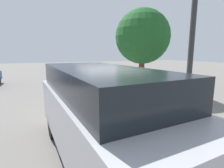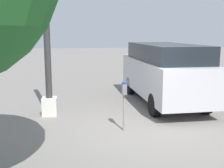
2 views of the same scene
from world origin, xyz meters
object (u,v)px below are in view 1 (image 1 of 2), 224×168
Objects in this scene: parking_meter_near at (120,89)px; street_tree at (142,37)px; parking_meter_far at (80,70)px; parked_van at (101,111)px; lamp_post at (189,69)px.

street_tree is at bearing 131.32° from parking_meter_near.
parking_meter_far is at bearing -144.06° from street_tree.
lamp_post is at bearing 103.68° from parked_van.
parking_meter_near is 0.25× the size of parked_van.
parked_van is (9.45, -1.97, 0.03)m from parking_meter_far.
parking_meter_near is 3.32m from parked_van.
parking_meter_near is 2.73m from lamp_post.
street_tree is (-5.54, 4.80, 2.20)m from parked_van.
lamp_post reaches higher than parking_meter_near.
lamp_post is (1.61, 2.02, 0.87)m from parking_meter_near.
parked_van is at bearing -73.80° from lamp_post.
parking_meter_far reaches higher than parking_meter_near.
parking_meter_far is 0.30× the size of street_tree.
lamp_post is at bearing 49.13° from parking_meter_near.
lamp_post is (8.32, 1.93, 0.70)m from parking_meter_far.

